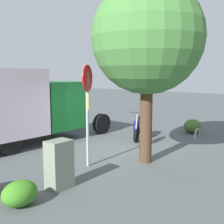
{
  "coord_description": "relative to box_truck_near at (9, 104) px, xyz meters",
  "views": [
    {
      "loc": [
        7.59,
        5.85,
        2.7
      ],
      "look_at": [
        0.19,
        0.04,
        1.39
      ],
      "focal_mm": 44.94,
      "sensor_mm": 36.0,
      "label": 1
    }
  ],
  "objects": [
    {
      "name": "utility_cabinet",
      "position": [
        1.45,
        4.3,
        -1.01
      ],
      "size": [
        0.59,
        0.45,
        1.15
      ],
      "primitive_type": "cube",
      "rotation": [
        0.0,
        0.0,
        -0.03
      ],
      "color": "slate",
      "rests_on": "ground"
    },
    {
      "name": "shrub_by_tree",
      "position": [
        -6.42,
        4.35,
        -1.27
      ],
      "size": [
        0.91,
        0.75,
        0.62
      ],
      "primitive_type": "ellipsoid",
      "color": "#426529",
      "rests_on": "ground"
    },
    {
      "name": "bike_rack_hoop",
      "position": [
        -5.55,
        4.92,
        -1.58
      ],
      "size": [
        0.85,
        0.14,
        0.85
      ],
      "primitive_type": "torus",
      "rotation": [
        1.57,
        0.0,
        0.11
      ],
      "color": "#B7B7BC",
      "rests_on": "ground"
    },
    {
      "name": "street_tree",
      "position": [
        -1.5,
        4.87,
        2.1
      ],
      "size": [
        3.28,
        3.28,
        5.35
      ],
      "color": "#47301E",
      "rests_on": "ground"
    },
    {
      "name": "box_truck_near",
      "position": [
        0.0,
        0.0,
        0.0
      ],
      "size": [
        7.33,
        2.65,
        2.85
      ],
      "rotation": [
        0.0,
        0.0,
        3.07
      ],
      "color": "black",
      "rests_on": "ground"
    },
    {
      "name": "stop_sign",
      "position": [
        -0.13,
        3.76,
        0.37
      ],
      "size": [
        0.71,
        0.33,
        2.93
      ],
      "color": "#9E9EA3",
      "rests_on": "ground"
    },
    {
      "name": "ground_plane",
      "position": [
        -1.92,
        3.34,
        -1.58
      ],
      "size": [
        60.0,
        60.0,
        0.0
      ],
      "primitive_type": "plane",
      "color": "#4B5153"
    },
    {
      "name": "shrub_near_sign",
      "position": [
        2.55,
        4.34,
        -1.32
      ],
      "size": [
        0.76,
        0.63,
        0.52
      ],
      "primitive_type": "ellipsoid",
      "color": "#39791E",
      "rests_on": "ground"
    },
    {
      "name": "motorcycle",
      "position": [
        -4.01,
        3.08,
        -1.06
      ],
      "size": [
        1.74,
        0.8,
        1.2
      ],
      "rotation": [
        0.0,
        0.0,
        0.33
      ],
      "color": "black",
      "rests_on": "ground"
    }
  ]
}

